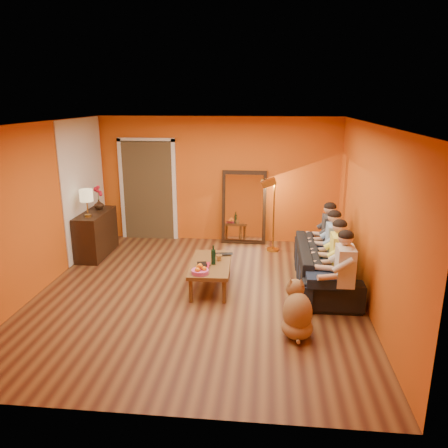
# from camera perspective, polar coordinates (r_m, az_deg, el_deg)

# --- Properties ---
(room_shell) EXTENTS (5.00, 5.50, 2.60)m
(room_shell) POSITION_cam_1_polar(r_m,az_deg,el_deg) (6.84, -3.03, 2.20)
(room_shell) COLOR brown
(room_shell) RESTS_ON ground
(white_accent) EXTENTS (0.02, 1.90, 2.58)m
(white_accent) POSITION_cam_1_polar(r_m,az_deg,el_deg) (8.84, -17.79, 4.63)
(white_accent) COLOR white
(white_accent) RESTS_ON wall_left
(doorway_recess) EXTENTS (1.06, 0.30, 2.10)m
(doorway_recess) POSITION_cam_1_polar(r_m,az_deg,el_deg) (9.56, -9.68, 4.46)
(doorway_recess) COLOR #3F2D19
(doorway_recess) RESTS_ON floor
(door_jamb_left) EXTENTS (0.08, 0.06, 2.20)m
(door_jamb_left) POSITION_cam_1_polar(r_m,az_deg,el_deg) (9.62, -13.15, 4.33)
(door_jamb_left) COLOR white
(door_jamb_left) RESTS_ON wall_back
(door_jamb_right) EXTENTS (0.08, 0.06, 2.20)m
(door_jamb_right) POSITION_cam_1_polar(r_m,az_deg,el_deg) (9.31, -6.48, 4.27)
(door_jamb_right) COLOR white
(door_jamb_right) RESTS_ON wall_back
(door_header) EXTENTS (1.22, 0.06, 0.08)m
(door_header) POSITION_cam_1_polar(r_m,az_deg,el_deg) (9.29, -10.19, 10.78)
(door_header) COLOR white
(door_header) RESTS_ON wall_back
(mirror_frame) EXTENTS (0.92, 0.27, 1.51)m
(mirror_frame) POSITION_cam_1_polar(r_m,az_deg,el_deg) (9.10, 2.62, 2.21)
(mirror_frame) COLOR black
(mirror_frame) RESTS_ON floor
(mirror_glass) EXTENTS (0.78, 0.21, 1.35)m
(mirror_glass) POSITION_cam_1_polar(r_m,az_deg,el_deg) (9.06, 2.61, 2.15)
(mirror_glass) COLOR white
(mirror_glass) RESTS_ON mirror_frame
(sideboard) EXTENTS (0.44, 1.18, 0.85)m
(sideboard) POSITION_cam_1_polar(r_m,az_deg,el_deg) (8.77, -16.35, -1.24)
(sideboard) COLOR black
(sideboard) RESTS_ON floor
(table_lamp) EXTENTS (0.24, 0.24, 0.51)m
(table_lamp) POSITION_cam_1_polar(r_m,az_deg,el_deg) (8.34, -17.47, 2.62)
(table_lamp) COLOR beige
(table_lamp) RESTS_ON sideboard
(sofa) EXTENTS (2.23, 0.87, 0.65)m
(sofa) POSITION_cam_1_polar(r_m,az_deg,el_deg) (7.34, 13.06, -5.22)
(sofa) COLOR black
(sofa) RESTS_ON floor
(coffee_table) EXTENTS (0.67, 1.24, 0.42)m
(coffee_table) POSITION_cam_1_polar(r_m,az_deg,el_deg) (7.05, -1.74, -6.69)
(coffee_table) COLOR brown
(coffee_table) RESTS_ON floor
(floor_lamp) EXTENTS (0.32, 0.26, 1.44)m
(floor_lamp) POSITION_cam_1_polar(r_m,az_deg,el_deg) (8.62, 6.51, 1.06)
(floor_lamp) COLOR gold
(floor_lamp) RESTS_ON floor
(dog) EXTENTS (0.52, 0.69, 0.74)m
(dog) POSITION_cam_1_polar(r_m,az_deg,el_deg) (5.73, 9.60, -10.83)
(dog) COLOR #926642
(dog) RESTS_ON floor
(person_far_left) EXTENTS (0.70, 0.44, 1.22)m
(person_far_left) POSITION_cam_1_polar(r_m,az_deg,el_deg) (6.33, 15.46, -6.11)
(person_far_left) COLOR beige
(person_far_left) RESTS_ON sofa
(person_mid_left) EXTENTS (0.70, 0.44, 1.22)m
(person_mid_left) POSITION_cam_1_polar(r_m,az_deg,el_deg) (6.84, 14.73, -4.38)
(person_mid_left) COLOR #F1EB50
(person_mid_left) RESTS_ON sofa
(person_mid_right) EXTENTS (0.70, 0.44, 1.22)m
(person_mid_right) POSITION_cam_1_polar(r_m,az_deg,el_deg) (7.35, 14.11, -2.89)
(person_mid_right) COLOR #88ABD2
(person_mid_right) RESTS_ON sofa
(person_far_right) EXTENTS (0.70, 0.44, 1.22)m
(person_far_right) POSITION_cam_1_polar(r_m,az_deg,el_deg) (7.87, 13.58, -1.60)
(person_far_right) COLOR #303135
(person_far_right) RESTS_ON sofa
(fruit_bowl) EXTENTS (0.26, 0.26, 0.16)m
(fruit_bowl) POSITION_cam_1_polar(r_m,az_deg,el_deg) (6.55, -3.15, -5.83)
(fruit_bowl) COLOR #CF4991
(fruit_bowl) RESTS_ON coffee_table
(wine_bottle) EXTENTS (0.07, 0.07, 0.31)m
(wine_bottle) POSITION_cam_1_polar(r_m,az_deg,el_deg) (6.87, -1.40, -4.06)
(wine_bottle) COLOR black
(wine_bottle) RESTS_ON coffee_table
(tumbler) EXTENTS (0.11, 0.11, 0.10)m
(tumbler) POSITION_cam_1_polar(r_m,az_deg,el_deg) (7.06, -0.66, -4.42)
(tumbler) COLOR #B27F3F
(tumbler) RESTS_ON coffee_table
(laptop) EXTENTS (0.33, 0.24, 0.02)m
(laptop) POSITION_cam_1_polar(r_m,az_deg,el_deg) (7.28, 0.02, -4.08)
(laptop) COLOR black
(laptop) RESTS_ON coffee_table
(book_lower) EXTENTS (0.17, 0.22, 0.02)m
(book_lower) POSITION_cam_1_polar(r_m,az_deg,el_deg) (6.81, -3.48, -5.56)
(book_lower) COLOR black
(book_lower) RESTS_ON coffee_table
(book_mid) EXTENTS (0.18, 0.25, 0.02)m
(book_mid) POSITION_cam_1_polar(r_m,az_deg,el_deg) (6.81, -3.39, -5.38)
(book_mid) COLOR red
(book_mid) RESTS_ON book_lower
(book_upper) EXTENTS (0.19, 0.22, 0.02)m
(book_upper) POSITION_cam_1_polar(r_m,az_deg,el_deg) (6.79, -3.50, -5.29)
(book_upper) COLOR black
(book_upper) RESTS_ON book_mid
(vase) EXTENTS (0.19, 0.19, 0.20)m
(vase) POSITION_cam_1_polar(r_m,az_deg,el_deg) (8.86, -16.02, 2.47)
(vase) COLOR black
(vase) RESTS_ON sideboard
(flowers) EXTENTS (0.17, 0.17, 0.48)m
(flowers) POSITION_cam_1_polar(r_m,az_deg,el_deg) (8.81, -16.15, 4.13)
(flowers) COLOR red
(flowers) RESTS_ON vase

